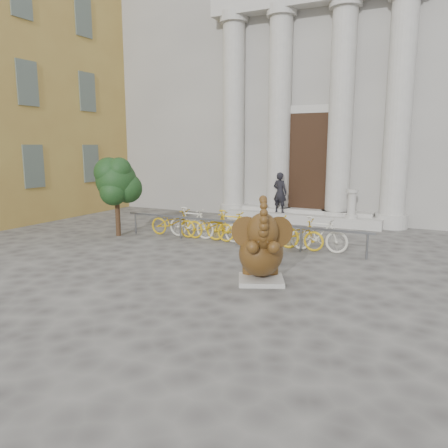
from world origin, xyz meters
The scene contains 8 objects.
ground centered at (0.00, 0.00, 0.00)m, with size 80.00×80.00×0.00m, color #474442.
classical_building centered at (0.00, 14.93, 5.98)m, with size 22.00×10.70×12.00m.
entrance_steps centered at (0.00, 9.40, 0.18)m, with size 6.00×1.20×0.36m, color #A8A59E.
elephant_statue centered at (1.39, 1.58, 0.71)m, with size 1.34×1.55×1.95m.
bike_rack centered at (-0.68, 4.96, 0.50)m, with size 8.00×0.53×1.00m.
tree centered at (-4.74, 4.15, 1.81)m, with size 1.50×1.36×2.60m.
pedestrian centered at (-0.91, 9.22, 1.15)m, with size 0.58×0.38×1.58m, color black.
balustrade_post centered at (1.88, 9.10, 0.84)m, with size 0.42×0.42×1.04m.
Camera 1 is at (4.80, -7.00, 2.97)m, focal length 35.00 mm.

